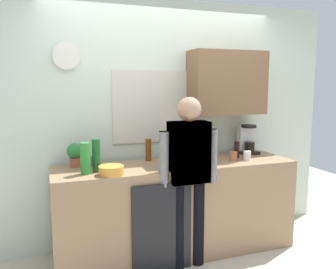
% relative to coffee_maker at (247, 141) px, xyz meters
% --- Properties ---
extents(ground_plane, '(8.00, 8.00, 0.00)m').
position_rel_coffee_maker_xyz_m(ground_plane, '(-0.95, -0.53, -1.07)').
color(ground_plane, beige).
extents(kitchen_counter, '(2.42, 0.64, 0.93)m').
position_rel_coffee_maker_xyz_m(kitchen_counter, '(-0.95, -0.23, -0.61)').
color(kitchen_counter, '#937251').
rests_on(kitchen_counter, ground_plane).
extents(dishwasher_panel, '(0.56, 0.02, 0.83)m').
position_rel_coffee_maker_xyz_m(dishwasher_panel, '(-1.22, -0.56, -0.66)').
color(dishwasher_panel, black).
rests_on(dishwasher_panel, ground_plane).
extents(back_wall_assembly, '(4.02, 0.42, 2.60)m').
position_rel_coffee_maker_xyz_m(back_wall_assembly, '(-0.86, 0.17, 0.29)').
color(back_wall_assembly, silver).
rests_on(back_wall_assembly, ground_plane).
extents(coffee_maker, '(0.20, 0.20, 0.33)m').
position_rel_coffee_maker_xyz_m(coffee_maker, '(0.00, 0.00, 0.00)').
color(coffee_maker, black).
rests_on(coffee_maker, kitchen_counter).
extents(bottle_amber_beer, '(0.06, 0.06, 0.23)m').
position_rel_coffee_maker_xyz_m(bottle_amber_beer, '(-1.18, -0.00, -0.03)').
color(bottle_amber_beer, brown).
rests_on(bottle_amber_beer, kitchen_counter).
extents(bottle_clear_soda, '(0.09, 0.09, 0.28)m').
position_rel_coffee_maker_xyz_m(bottle_clear_soda, '(-1.85, -0.33, -0.01)').
color(bottle_clear_soda, '#2D8C33').
rests_on(bottle_clear_soda, kitchen_counter).
extents(bottle_dark_sauce, '(0.06, 0.06, 0.18)m').
position_rel_coffee_maker_xyz_m(bottle_dark_sauce, '(-0.24, -0.18, -0.06)').
color(bottle_dark_sauce, black).
rests_on(bottle_dark_sauce, kitchen_counter).
extents(bottle_green_wine, '(0.07, 0.07, 0.30)m').
position_rel_coffee_maker_xyz_m(bottle_green_wine, '(-1.75, -0.29, 0.00)').
color(bottle_green_wine, '#195923').
rests_on(bottle_green_wine, kitchen_counter).
extents(cup_blue_mug, '(0.08, 0.08, 0.10)m').
position_rel_coffee_maker_xyz_m(cup_blue_mug, '(-1.73, -0.07, -0.10)').
color(cup_blue_mug, '#3351B2').
rests_on(cup_blue_mug, kitchen_counter).
extents(cup_white_mug, '(0.08, 0.08, 0.09)m').
position_rel_coffee_maker_xyz_m(cup_white_mug, '(-0.20, -0.32, -0.10)').
color(cup_white_mug, white).
rests_on(cup_white_mug, kitchen_counter).
extents(cup_terracotta_mug, '(0.08, 0.08, 0.09)m').
position_rel_coffee_maker_xyz_m(cup_terracotta_mug, '(-0.35, -0.29, -0.10)').
color(cup_terracotta_mug, '#B26647').
rests_on(cup_terracotta_mug, kitchen_counter).
extents(mixing_bowl, '(0.22, 0.22, 0.08)m').
position_rel_coffee_maker_xyz_m(mixing_bowl, '(-1.65, -0.44, -0.11)').
color(mixing_bowl, orange).
rests_on(mixing_bowl, kitchen_counter).
extents(potted_plant, '(0.15, 0.15, 0.23)m').
position_rel_coffee_maker_xyz_m(potted_plant, '(-1.92, -0.03, -0.01)').
color(potted_plant, '#9E5638').
rests_on(potted_plant, kitchen_counter).
extents(dish_soap, '(0.06, 0.06, 0.18)m').
position_rel_coffee_maker_xyz_m(dish_soap, '(-1.09, -0.23, -0.07)').
color(dish_soap, blue).
rests_on(dish_soap, kitchen_counter).
extents(person_at_sink, '(0.57, 0.22, 1.60)m').
position_rel_coffee_maker_xyz_m(person_at_sink, '(-0.95, -0.53, -0.13)').
color(person_at_sink, brown).
rests_on(person_at_sink, ground_plane).
extents(person_guest, '(0.57, 0.22, 1.60)m').
position_rel_coffee_maker_xyz_m(person_guest, '(-0.95, -0.53, -0.13)').
color(person_guest, black).
rests_on(person_guest, ground_plane).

